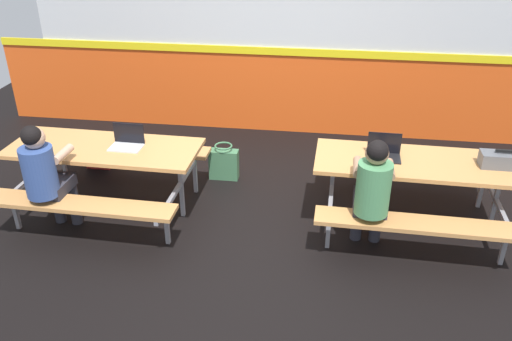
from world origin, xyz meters
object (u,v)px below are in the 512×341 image
at_px(tote_bag_bright, 224,163).
at_px(toolbox_grey, 502,160).
at_px(student_nearer, 45,172).
at_px(laptop_silver, 127,142).
at_px(laptop_dark, 384,152).
at_px(picnic_table_left, 106,161).
at_px(picnic_table_right, 415,176).
at_px(backpack_dark, 99,150).
at_px(student_further, 372,188).

bearing_deg(tote_bag_bright, toolbox_grey, -15.11).
xyz_separation_m(student_nearer, laptop_silver, (0.59, 0.58, 0.08)).
height_order(toolbox_grey, tote_bag_bright, toolbox_grey).
bearing_deg(student_nearer, tote_bag_bright, 45.06).
xyz_separation_m(laptop_silver, laptop_dark, (2.55, 0.13, 0.00)).
height_order(picnic_table_left, picnic_table_right, same).
distance_m(student_nearer, backpack_dark, 1.59).
distance_m(laptop_dark, toolbox_grey, 1.08).
bearing_deg(student_further, student_nearer, -177.70).
relative_size(picnic_table_left, backpack_dark, 4.43).
relative_size(backpack_dark, tote_bag_bright, 1.02).
bearing_deg(picnic_table_left, toolbox_grey, 1.50).
relative_size(picnic_table_left, tote_bag_bright, 4.54).
bearing_deg(laptop_dark, student_further, -102.40).
xyz_separation_m(picnic_table_left, laptop_dark, (2.79, 0.16, 0.21)).
xyz_separation_m(student_further, laptop_silver, (-2.42, 0.46, 0.08)).
height_order(picnic_table_right, laptop_dark, laptop_dark).
height_order(picnic_table_left, laptop_silver, laptop_silver).
distance_m(backpack_dark, tote_bag_bright, 1.59).
height_order(picnic_table_left, toolbox_grey, toolbox_grey).
bearing_deg(tote_bag_bright, laptop_dark, -21.89).
relative_size(student_nearer, student_further, 1.00).
distance_m(picnic_table_left, laptop_silver, 0.32).
bearing_deg(picnic_table_right, laptop_silver, -178.26).
bearing_deg(backpack_dark, picnic_table_right, -12.93).
distance_m(picnic_table_right, backpack_dark, 3.74).
xyz_separation_m(student_further, tote_bag_bright, (-1.60, 1.29, -0.51)).
bearing_deg(picnic_table_left, picnic_table_right, 2.19).
bearing_deg(student_nearer, backpack_dark, 96.73).
height_order(picnic_table_left, tote_bag_bright, picnic_table_left).
bearing_deg(student_nearer, toolbox_grey, 8.77).
bearing_deg(laptop_silver, picnic_table_left, -172.42).
xyz_separation_m(laptop_dark, tote_bag_bright, (-1.73, 0.70, -0.59)).
bearing_deg(student_further, picnic_table_right, 50.93).
bearing_deg(picnic_table_left, tote_bag_bright, 39.25).
relative_size(picnic_table_right, laptop_dark, 6.00).
bearing_deg(backpack_dark, tote_bag_bright, -3.33).
relative_size(student_further, toolbox_grey, 3.02).
xyz_separation_m(student_nearer, backpack_dark, (-0.18, 1.50, -0.49)).
bearing_deg(tote_bag_bright, backpack_dark, 176.67).
xyz_separation_m(picnic_table_left, laptop_silver, (0.24, 0.03, 0.21)).
bearing_deg(student_nearer, picnic_table_right, 10.94).
relative_size(picnic_table_right, laptop_silver, 6.00).
distance_m(picnic_table_right, tote_bag_bright, 2.21).
relative_size(student_nearer, laptop_silver, 3.71).
relative_size(picnic_table_right, backpack_dark, 4.43).
relative_size(picnic_table_left, picnic_table_right, 1.00).
relative_size(student_nearer, laptop_dark, 3.71).
distance_m(student_nearer, laptop_dark, 3.22).
relative_size(student_further, backpack_dark, 2.74).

